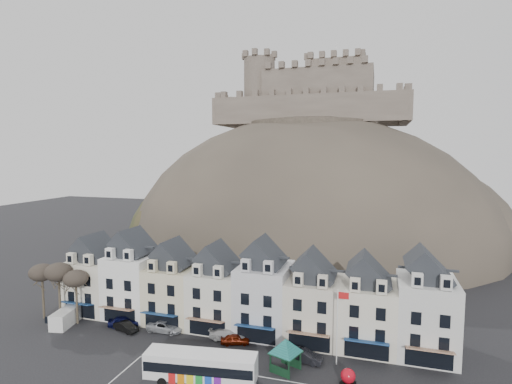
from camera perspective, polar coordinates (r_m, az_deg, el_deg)
townhouse_terrace at (r=57.01m, az=-2.00°, el=-13.99°), size 54.40×9.35×11.80m
castle_hill at (r=107.82m, az=7.86°, el=-7.48°), size 100.00×76.00×68.00m
castle at (r=113.17m, az=8.33°, el=13.56°), size 50.20×22.20×22.00m
tree_left_far at (r=67.37m, az=-28.27°, el=-10.15°), size 3.61×3.61×8.24m
tree_left_mid at (r=65.23m, az=-26.39°, el=-10.25°), size 3.78×3.78×8.64m
tree_left_near at (r=63.45m, az=-24.36°, el=-11.25°), size 3.43×3.43×7.84m
bus at (r=46.51m, az=-7.90°, el=-23.44°), size 12.21×4.38×3.37m
bus_shelter at (r=47.89m, az=4.25°, el=-21.08°), size 5.55×5.55×3.76m
red_buoy at (r=47.09m, az=13.01°, el=-24.39°), size 1.70×1.70×1.91m
flagpole at (r=48.93m, az=11.66°, el=-17.73°), size 1.30×0.13×8.97m
white_van at (r=65.24m, az=-25.55°, el=-15.89°), size 3.01×5.18×2.22m
car_navy at (r=62.03m, az=-18.34°, el=-17.13°), size 4.64×3.33×1.47m
car_black at (r=60.45m, az=-18.10°, el=-17.83°), size 4.15×2.46×1.29m
car_silver at (r=59.04m, az=-12.82°, el=-18.21°), size 5.06×2.43×1.42m
car_white at (r=55.48m, az=-3.97°, el=-19.67°), size 5.06×2.06×1.47m
car_maroon at (r=54.52m, az=-3.00°, el=-20.26°), size 3.98×2.60×1.26m
car_charcoal at (r=50.81m, az=6.84°, el=-22.21°), size 4.56×2.00×1.46m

